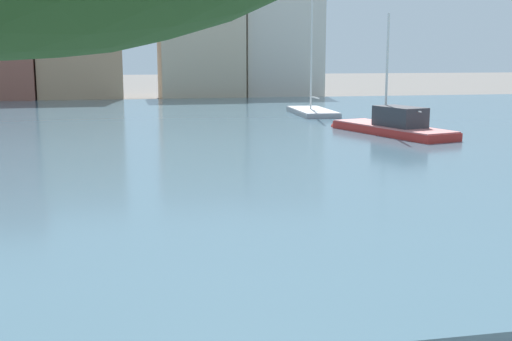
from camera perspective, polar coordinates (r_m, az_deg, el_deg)
harbor_water at (r=34.86m, az=-7.45°, el=3.06°), size 83.87×52.91×0.38m
sailboat_grey at (r=45.54m, az=4.72°, el=5.00°), size 2.63×7.57×9.50m
sailboat_red at (r=34.60m, az=11.21°, el=3.57°), size 4.28×9.02×6.45m
townhouse_tall_gabled at (r=64.79m, az=-15.02°, el=10.52°), size 7.68×7.69×10.55m
townhouse_narrow_midrow at (r=65.71m, az=-4.90°, el=10.83°), size 8.18×6.78×10.60m
townhouse_wide_warehouse at (r=68.47m, az=2.00°, el=11.07°), size 8.00×7.15×11.19m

